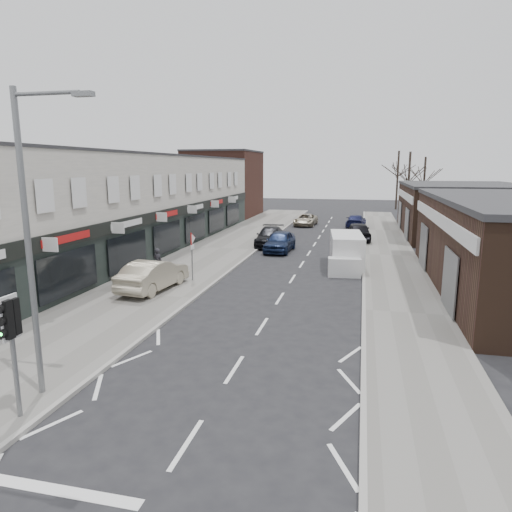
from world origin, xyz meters
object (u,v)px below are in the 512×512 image
Objects in this scene: white_van at (346,252)px; parked_car_right_c at (356,221)px; parked_car_right_b at (358,232)px; street_lamp at (33,230)px; parked_car_left_b at (270,237)px; parked_car_left_a at (280,241)px; parked_car_left_c at (306,220)px; warning_sign at (192,243)px; sedan_on_pavement at (153,275)px; traffic_light at (10,328)px; pedestrian at (158,262)px; parked_car_right_a at (351,256)px.

white_van is 19.82m from parked_car_right_c.
parked_car_right_c is (-0.32, 9.04, -0.15)m from parked_car_right_b.
street_lamp is 25.61m from parked_car_left_b.
parked_car_left_a reaches higher than parked_car_left_c.
warning_sign is 2.91m from sedan_on_pavement.
parked_car_left_a is (2.33, 23.01, -3.86)m from street_lamp.
parked_car_right_b is (7.92, 29.25, -3.80)m from street_lamp.
parked_car_right_c is (7.48, 39.51, -1.75)m from traffic_light.
parked_car_left_b is at bearing 24.83° from parked_car_right_b.
parked_car_right_c is at bearing 72.09° from warning_sign.
pedestrian is 11.02m from parked_car_left_a.
pedestrian is (-10.28, -5.14, -0.08)m from white_van.
parked_car_right_a is (0.32, 0.22, -0.30)m from white_van.
street_lamp reaches higher than parked_car_left_b.
parked_car_left_a is 1.07× the size of parked_car_right_a.
pedestrian reaches higher than parked_car_left_b.
warning_sign is 9.86m from white_van.
sedan_on_pavement is 0.97× the size of parked_car_right_b.
pedestrian reaches higher than parked_car_right_c.
pedestrian is at bearing 70.55° from parked_car_right_c.
parked_car_right_c is at bearing 73.43° from parked_car_left_a.
warning_sign is at bearing -102.68° from parked_car_left_b.
white_van is at bearing -133.16° from sedan_on_pavement.
traffic_light is 21.36m from parked_car_right_a.
street_lamp is 1.73× the size of sedan_on_pavement.
white_van is 1.09× the size of parked_car_left_b.
parked_car_right_b is (5.60, -9.39, 0.19)m from parked_car_left_c.
parked_car_left_a is 8.38m from parked_car_right_b.
traffic_light is at bearing 70.26° from parked_car_right_b.
parked_car_right_c is (-0.05, 19.60, -0.03)m from parked_car_right_a.
warning_sign is (-0.63, 12.80, -2.42)m from street_lamp.
white_van is 1.24× the size of parked_car_left_a.
street_lamp reaches higher than warning_sign.
parked_car_left_a is (2.96, 10.21, -1.44)m from warning_sign.
traffic_light is 12.01m from sedan_on_pavement.
parked_car_right_a reaches higher than parked_car_right_c.
warning_sign reaches higher than pedestrian.
parked_car_right_b reaches higher than parked_car_left_c.
parked_car_left_c is at bearing -88.28° from pedestrian.
sedan_on_pavement reaches higher than parked_car_left_a.
street_lamp is 30.54m from parked_car_right_b.
parked_car_left_b is 13.41m from parked_car_left_c.
street_lamp reaches higher than parked_car_right_c.
warning_sign is 12.70m from parked_car_left_b.
traffic_light is at bearing 105.68° from sedan_on_pavement.
parked_car_right_c is at bearing 79.28° from traffic_light.
parked_car_right_a is (5.33, -4.31, -0.07)m from parked_car_left_a.
street_lamp is 38.92m from parked_car_left_c.
parked_car_left_b reaches higher than parked_car_right_c.
pedestrian is (-2.31, 0.54, -1.29)m from warning_sign.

